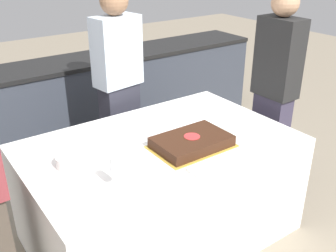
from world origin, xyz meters
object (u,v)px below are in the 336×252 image
cake (192,142)px  plate_stack (74,160)px  wine_glass (115,166)px  person_seated_right (274,92)px  person_cutting_cake (119,88)px

cake → plate_stack: 0.75m
cake → wine_glass: 0.64m
cake → person_seated_right: (0.98, 0.17, 0.08)m
cake → person_cutting_cake: (0.00, 0.96, 0.08)m
cake → person_cutting_cake: size_ratio=0.31×
plate_stack → person_cutting_cake: size_ratio=0.13×
person_cutting_cake → person_seated_right: (0.98, -0.79, -0.00)m
person_cutting_cake → person_seated_right: bearing=131.7°
person_cutting_cake → person_seated_right: person_cutting_cake is taller
person_cutting_cake → cake: bearing=80.6°
plate_stack → wine_glass: (0.10, -0.34, 0.09)m
cake → person_cutting_cake: 0.97m
cake → plate_stack: bearing=162.8°
wine_glass → person_seated_right: bearing=10.3°
person_seated_right → plate_stack: bearing=-91.6°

